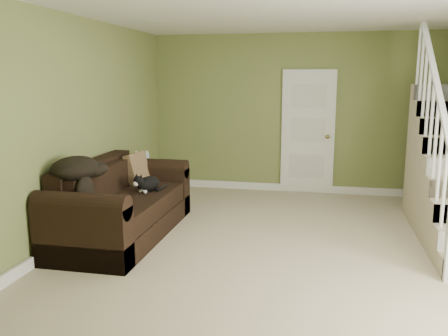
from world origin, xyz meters
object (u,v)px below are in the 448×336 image
at_px(sofa, 120,208).
at_px(cat, 148,184).
at_px(banana, 117,206).
at_px(side_table, 144,185).

relative_size(sofa, cat, 4.27).
xyz_separation_m(cat, banana, (-0.06, -0.79, -0.07)).
xyz_separation_m(sofa, side_table, (-0.24, 1.38, -0.04)).
bearing_deg(cat, side_table, 133.63).
bearing_deg(banana, side_table, 58.75).
bearing_deg(side_table, sofa, -80.24).
relative_size(side_table, banana, 4.69).
distance_m(sofa, side_table, 1.41).
distance_m(sofa, banana, 0.57).
relative_size(side_table, cat, 1.54).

